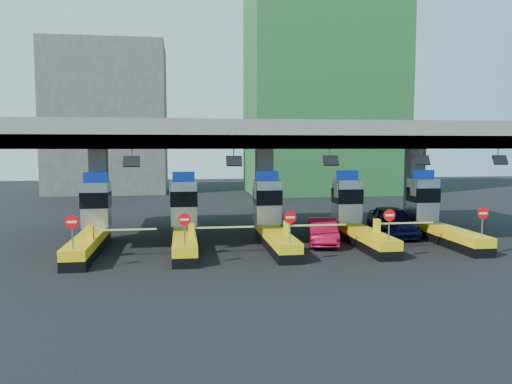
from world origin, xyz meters
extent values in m
plane|color=black|center=(0.00, 0.00, 0.00)|extent=(120.00, 120.00, 0.00)
cube|color=slate|center=(0.00, 3.00, 6.25)|extent=(28.00, 12.00, 1.50)
cube|color=#4C4C49|center=(0.00, -2.70, 5.85)|extent=(28.00, 0.60, 0.70)
cube|color=slate|center=(-10.00, 3.00, 2.75)|extent=(1.00, 1.00, 5.50)
cube|color=slate|center=(0.00, 3.00, 2.75)|extent=(1.00, 1.00, 5.50)
cube|color=slate|center=(10.00, 3.00, 2.75)|extent=(1.00, 1.00, 5.50)
cylinder|color=slate|center=(-7.50, -2.70, 5.25)|extent=(0.06, 0.06, 0.50)
cube|color=black|center=(-7.50, -2.90, 4.90)|extent=(0.80, 0.38, 0.54)
cylinder|color=slate|center=(-2.50, -2.70, 5.25)|extent=(0.06, 0.06, 0.50)
cube|color=black|center=(-2.50, -2.90, 4.90)|extent=(0.80, 0.38, 0.54)
cylinder|color=slate|center=(2.50, -2.70, 5.25)|extent=(0.06, 0.06, 0.50)
cube|color=black|center=(2.50, -2.90, 4.90)|extent=(0.80, 0.38, 0.54)
cylinder|color=slate|center=(7.50, -2.70, 5.25)|extent=(0.06, 0.06, 0.50)
cube|color=black|center=(7.50, -2.90, 4.90)|extent=(0.80, 0.38, 0.54)
cylinder|color=slate|center=(12.00, -2.70, 5.25)|extent=(0.06, 0.06, 0.50)
cube|color=black|center=(12.00, -2.90, 4.90)|extent=(0.80, 0.38, 0.54)
cube|color=black|center=(-10.00, -1.00, 0.25)|extent=(1.20, 8.00, 0.50)
cube|color=#E5B70C|center=(-10.00, -1.00, 0.75)|extent=(1.20, 8.00, 0.50)
cube|color=#9EA3A8|center=(-10.00, 1.80, 2.30)|extent=(1.50, 1.50, 2.60)
cube|color=black|center=(-10.00, 1.78, 2.60)|extent=(1.56, 1.56, 0.90)
cube|color=#0C2DBF|center=(-10.00, 1.80, 3.88)|extent=(1.30, 0.35, 0.55)
cube|color=white|center=(-10.80, 1.50, 3.00)|extent=(0.06, 0.70, 0.90)
cylinder|color=slate|center=(-10.00, -4.60, 1.65)|extent=(0.07, 0.07, 1.30)
cylinder|color=red|center=(-10.00, -4.63, 2.25)|extent=(0.60, 0.04, 0.60)
cube|color=white|center=(-10.00, -4.65, 2.25)|extent=(0.42, 0.02, 0.10)
cube|color=#E5B70C|center=(-9.65, -2.20, 1.35)|extent=(0.30, 0.35, 0.70)
cube|color=white|center=(-8.00, -2.20, 1.45)|extent=(3.20, 0.08, 0.08)
cube|color=black|center=(-5.00, -1.00, 0.25)|extent=(1.20, 8.00, 0.50)
cube|color=#E5B70C|center=(-5.00, -1.00, 0.75)|extent=(1.20, 8.00, 0.50)
cube|color=#9EA3A8|center=(-5.00, 1.80, 2.30)|extent=(1.50, 1.50, 2.60)
cube|color=black|center=(-5.00, 1.78, 2.60)|extent=(1.56, 1.56, 0.90)
cube|color=#0C2DBF|center=(-5.00, 1.80, 3.88)|extent=(1.30, 0.35, 0.55)
cube|color=white|center=(-5.80, 1.50, 3.00)|extent=(0.06, 0.70, 0.90)
cylinder|color=slate|center=(-5.00, -4.60, 1.65)|extent=(0.07, 0.07, 1.30)
cylinder|color=red|center=(-5.00, -4.63, 2.25)|extent=(0.60, 0.04, 0.60)
cube|color=white|center=(-5.00, -4.65, 2.25)|extent=(0.42, 0.02, 0.10)
cube|color=#E5B70C|center=(-4.65, -2.20, 1.35)|extent=(0.30, 0.35, 0.70)
cube|color=white|center=(-3.00, -2.20, 1.45)|extent=(3.20, 0.08, 0.08)
cube|color=black|center=(0.00, -1.00, 0.25)|extent=(1.20, 8.00, 0.50)
cube|color=#E5B70C|center=(0.00, -1.00, 0.75)|extent=(1.20, 8.00, 0.50)
cube|color=#9EA3A8|center=(0.00, 1.80, 2.30)|extent=(1.50, 1.50, 2.60)
cube|color=black|center=(0.00, 1.78, 2.60)|extent=(1.56, 1.56, 0.90)
cube|color=#0C2DBF|center=(0.00, 1.80, 3.88)|extent=(1.30, 0.35, 0.55)
cube|color=white|center=(-0.80, 1.50, 3.00)|extent=(0.06, 0.70, 0.90)
cylinder|color=slate|center=(0.00, -4.60, 1.65)|extent=(0.07, 0.07, 1.30)
cylinder|color=red|center=(0.00, -4.63, 2.25)|extent=(0.60, 0.04, 0.60)
cube|color=white|center=(0.00, -4.65, 2.25)|extent=(0.42, 0.02, 0.10)
cube|color=#E5B70C|center=(0.35, -2.20, 1.35)|extent=(0.30, 0.35, 0.70)
cube|color=white|center=(2.00, -2.20, 1.45)|extent=(3.20, 0.08, 0.08)
cube|color=black|center=(5.00, -1.00, 0.25)|extent=(1.20, 8.00, 0.50)
cube|color=#E5B70C|center=(5.00, -1.00, 0.75)|extent=(1.20, 8.00, 0.50)
cube|color=#9EA3A8|center=(5.00, 1.80, 2.30)|extent=(1.50, 1.50, 2.60)
cube|color=black|center=(5.00, 1.78, 2.60)|extent=(1.56, 1.56, 0.90)
cube|color=#0C2DBF|center=(5.00, 1.80, 3.88)|extent=(1.30, 0.35, 0.55)
cube|color=white|center=(4.20, 1.50, 3.00)|extent=(0.06, 0.70, 0.90)
cylinder|color=slate|center=(5.00, -4.60, 1.65)|extent=(0.07, 0.07, 1.30)
cylinder|color=red|center=(5.00, -4.63, 2.25)|extent=(0.60, 0.04, 0.60)
cube|color=white|center=(5.00, -4.65, 2.25)|extent=(0.42, 0.02, 0.10)
cube|color=#E5B70C|center=(5.35, -2.20, 1.35)|extent=(0.30, 0.35, 0.70)
cube|color=white|center=(7.00, -2.20, 1.45)|extent=(3.20, 0.08, 0.08)
cube|color=black|center=(10.00, -1.00, 0.25)|extent=(1.20, 8.00, 0.50)
cube|color=#E5B70C|center=(10.00, -1.00, 0.75)|extent=(1.20, 8.00, 0.50)
cube|color=#9EA3A8|center=(10.00, 1.80, 2.30)|extent=(1.50, 1.50, 2.60)
cube|color=black|center=(10.00, 1.78, 2.60)|extent=(1.56, 1.56, 0.90)
cube|color=#0C2DBF|center=(10.00, 1.80, 3.88)|extent=(1.30, 0.35, 0.55)
cube|color=white|center=(9.20, 1.50, 3.00)|extent=(0.06, 0.70, 0.90)
cylinder|color=slate|center=(10.00, -4.60, 1.65)|extent=(0.07, 0.07, 1.30)
cylinder|color=red|center=(10.00, -4.63, 2.25)|extent=(0.60, 0.04, 0.60)
cube|color=white|center=(10.00, -4.65, 2.25)|extent=(0.42, 0.02, 0.10)
cube|color=#E5B70C|center=(10.35, -2.20, 1.35)|extent=(0.30, 0.35, 0.70)
cube|color=white|center=(12.00, -2.20, 1.45)|extent=(3.20, 0.08, 0.08)
cube|color=#1E5926|center=(12.00, 32.00, 14.00)|extent=(18.00, 12.00, 28.00)
cube|color=#4C4C49|center=(-14.00, 36.00, 9.00)|extent=(14.00, 10.00, 18.00)
imported|color=black|center=(8.04, 1.88, 0.93)|extent=(2.76, 5.66, 1.86)
imported|color=#AF0D2C|center=(2.91, -0.15, 0.74)|extent=(2.43, 4.69, 1.47)
camera|label=1|loc=(-5.08, -27.73, 5.60)|focal=35.00mm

